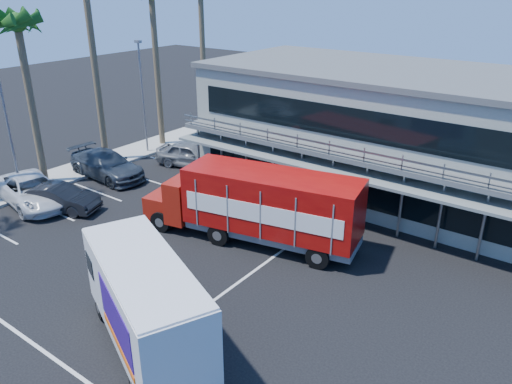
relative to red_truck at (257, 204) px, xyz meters
The scene contains 13 objects.
ground 5.28m from the red_truck, 95.60° to the right, with size 120.00×120.00×0.00m, color black.
building 10.53m from the red_truck, 75.95° to the left, with size 22.40×12.00×7.30m.
curb_strip 15.64m from the red_truck, behind, with size 3.00×32.00×0.16m, color #A5A399.
palm_c 17.08m from the red_truck, behind, with size 2.80×2.80×10.75m.
palm_e 19.23m from the red_truck, 151.76° to the left, with size 2.80×2.80×12.25m.
light_pole_near 15.37m from the red_truck, 165.30° to the right, with size 0.50×0.25×8.09m.
light_pole_far 16.10m from the red_truck, 157.27° to the left, with size 0.50×0.25×8.09m.
red_truck is the anchor object (origin of this frame).
white_van 8.61m from the red_truck, 79.83° to the right, with size 7.40×5.10×3.44m.
parked_car_b 11.64m from the red_truck, 161.60° to the right, with size 1.56×4.47×1.47m, color black.
parked_car_c 13.64m from the red_truck, 162.66° to the right, with size 2.76×5.99×1.67m, color silver.
parked_car_d 13.08m from the red_truck, behind, with size 2.40×5.90×1.71m, color #303840.
parked_car_e 11.67m from the red_truck, 149.19° to the left, with size 2.00×4.98×1.70m, color slate.
Camera 1 is at (13.32, -12.69, 11.94)m, focal length 35.00 mm.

